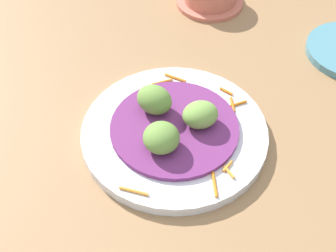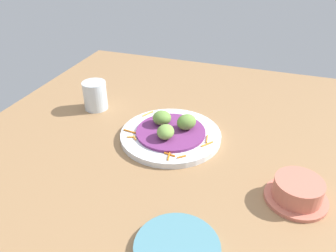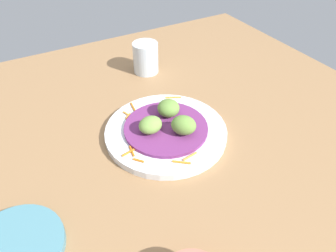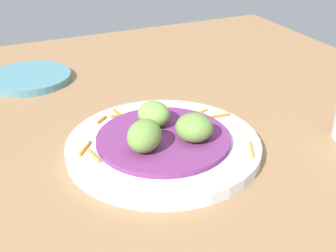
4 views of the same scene
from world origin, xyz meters
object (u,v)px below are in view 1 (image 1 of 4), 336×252
at_px(guac_scoop_left, 161,138).
at_px(guac_scoop_center, 200,115).
at_px(guac_scoop_right, 154,100).
at_px(main_plate, 172,133).

xyz_separation_m(guac_scoop_left, guac_scoop_center, (0.03, -0.06, -0.00)).
bearing_deg(guac_scoop_right, main_plate, -152.43).
distance_m(main_plate, guac_scoop_center, 0.05).
height_order(guac_scoop_left, guac_scoop_center, guac_scoop_left).
bearing_deg(guac_scoop_center, guac_scoop_right, 57.57).
bearing_deg(guac_scoop_right, guac_scoop_left, 177.57).
bearing_deg(guac_scoop_left, main_plate, -32.43).
xyz_separation_m(main_plate, guac_scoop_center, (-0.00, -0.04, 0.03)).
relative_size(main_plate, guac_scoop_left, 5.28).
bearing_deg(guac_scoop_left, guac_scoop_right, -2.43).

